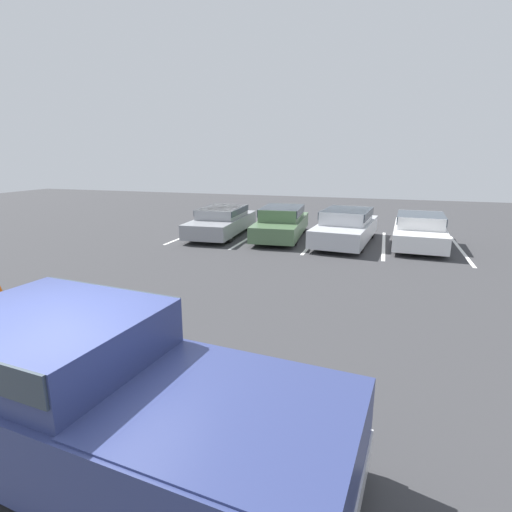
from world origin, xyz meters
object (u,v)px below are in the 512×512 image
Objects in this scene: pickup_truck at (78,388)px; parked_sedan_d at (420,229)px; parked_sedan_a at (222,220)px; parked_sedan_b at (282,221)px; parked_sedan_c at (346,225)px; traffic_cone at (0,295)px.

pickup_truck reaches higher than parked_sedan_d.
parked_sedan_b reaches higher than parked_sedan_a.
pickup_truck reaches higher than parked_sedan_c.
pickup_truck reaches higher than parked_sedan_a.
traffic_cone is at bearing 152.75° from pickup_truck.
parked_sedan_a is at bearing -85.93° from parked_sedan_d.
pickup_truck is 5.95m from traffic_cone.
traffic_cone is (-4.99, 3.19, -0.56)m from pickup_truck.
parked_sedan_c reaches higher than traffic_cone.
parked_sedan_a is at bearing 110.83° from pickup_truck.
parked_sedan_c reaches higher than parked_sedan_a.
parked_sedan_d is (7.92, 0.19, 0.01)m from parked_sedan_a.
parked_sedan_c is 2.70m from parked_sedan_d.
parked_sedan_a is 7.64× the size of traffic_cone.
parked_sedan_c is 1.12× the size of parked_sedan_d.
parked_sedan_a is 1.12× the size of parked_sedan_d.
parked_sedan_d is 13.46m from traffic_cone.
parked_sedan_b is 5.33m from parked_sedan_d.
pickup_truck is 13.55m from parked_sedan_d.
pickup_truck is at bearing -32.60° from traffic_cone.
parked_sedan_d is at bearing 85.78° from parked_sedan_b.
pickup_truck is at bearing -2.31° from parked_sedan_c.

